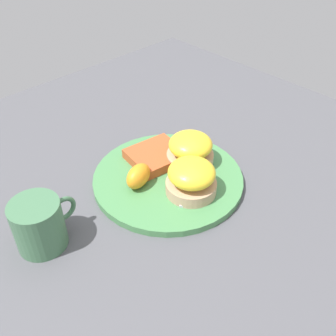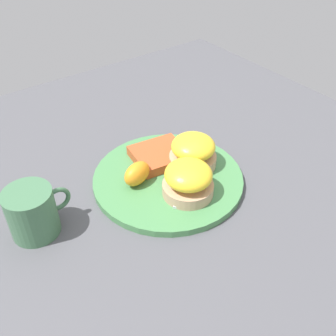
% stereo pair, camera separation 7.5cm
% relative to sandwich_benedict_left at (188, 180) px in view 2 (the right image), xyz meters
% --- Properties ---
extents(ground_plane, '(1.10, 1.10, 0.00)m').
position_rel_sandwich_benedict_left_xyz_m(ground_plane, '(0.00, 0.06, -0.05)').
color(ground_plane, '#4C4C51').
extents(plate, '(0.29, 0.29, 0.01)m').
position_rel_sandwich_benedict_left_xyz_m(plate, '(0.00, 0.06, -0.04)').
color(plate, '#47844C').
rests_on(plate, ground_plane).
extents(sandwich_benedict_left, '(0.09, 0.09, 0.07)m').
position_rel_sandwich_benedict_left_xyz_m(sandwich_benedict_left, '(0.00, 0.00, 0.00)').
color(sandwich_benedict_left, tan).
rests_on(sandwich_benedict_left, plate).
extents(sandwich_benedict_right, '(0.09, 0.09, 0.07)m').
position_rel_sandwich_benedict_left_xyz_m(sandwich_benedict_right, '(0.06, 0.06, 0.00)').
color(sandwich_benedict_right, tan).
rests_on(sandwich_benedict_right, plate).
extents(hashbrown_patty, '(0.12, 0.11, 0.02)m').
position_rel_sandwich_benedict_left_xyz_m(hashbrown_patty, '(0.02, 0.12, -0.02)').
color(hashbrown_patty, '#B04D27').
rests_on(hashbrown_patty, plate).
extents(orange_wedge, '(0.07, 0.05, 0.04)m').
position_rel_sandwich_benedict_left_xyz_m(orange_wedge, '(-0.06, 0.08, -0.01)').
color(orange_wedge, orange).
rests_on(orange_wedge, plate).
extents(fork, '(0.18, 0.18, 0.00)m').
position_rel_sandwich_benedict_left_xyz_m(fork, '(0.04, 0.05, -0.03)').
color(fork, silver).
rests_on(fork, plate).
extents(cup, '(0.11, 0.08, 0.09)m').
position_rel_sandwich_benedict_left_xyz_m(cup, '(-0.26, 0.09, -0.00)').
color(cup, '#42704C').
rests_on(cup, ground_plane).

